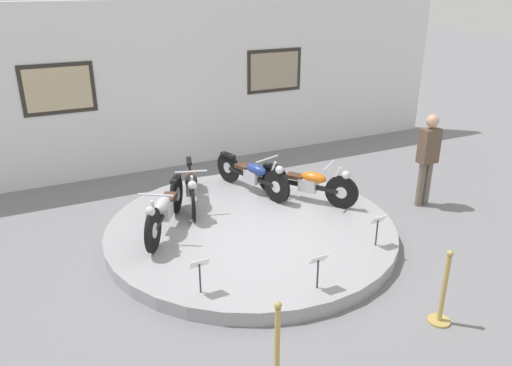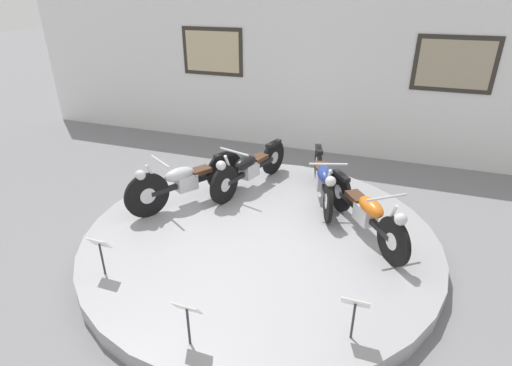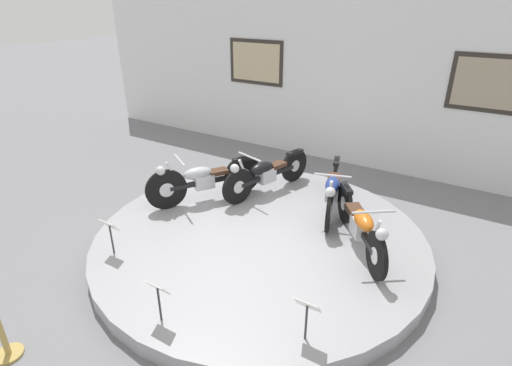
{
  "view_description": "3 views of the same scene",
  "coord_description": "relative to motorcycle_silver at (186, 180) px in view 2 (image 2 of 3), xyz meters",
  "views": [
    {
      "loc": [
        -3.15,
        -6.7,
        4.0
      ],
      "look_at": [
        0.23,
        0.29,
        0.81
      ],
      "focal_mm": 35.0,
      "sensor_mm": 36.0,
      "label": 1
    },
    {
      "loc": [
        1.49,
        -4.39,
        3.22
      ],
      "look_at": [
        -0.18,
        0.34,
        0.77
      ],
      "focal_mm": 28.0,
      "sensor_mm": 36.0,
      "label": 2
    },
    {
      "loc": [
        2.57,
        -4.27,
        3.35
      ],
      "look_at": [
        -0.09,
        0.04,
        0.98
      ],
      "focal_mm": 28.0,
      "sensor_mm": 36.0,
      "label": 3
    }
  ],
  "objects": [
    {
      "name": "info_placard_front_left",
      "position": [
        -0.09,
        -1.86,
        -0.03
      ],
      "size": [
        0.26,
        0.11,
        0.51
      ],
      "color": "#333338",
      "rests_on": "display_platform"
    },
    {
      "name": "motorcycle_orange",
      "position": [
        2.67,
        -0.0,
        -0.03
      ],
      "size": [
        1.2,
        1.61,
        0.78
      ],
      "color": "black",
      "rests_on": "display_platform"
    },
    {
      "name": "back_wall",
      "position": [
        1.33,
        3.48,
        1.2
      ],
      "size": [
        14.0,
        0.22,
        3.61
      ],
      "color": "white",
      "rests_on": "ground_plane"
    },
    {
      "name": "display_platform",
      "position": [
        1.33,
        -0.4,
        -0.51
      ],
      "size": [
        4.78,
        4.78,
        0.21
      ],
      "primitive_type": "cylinder",
      "color": "#99999E",
      "rests_on": "ground_plane"
    },
    {
      "name": "info_placard_front_right",
      "position": [
        2.75,
        -1.86,
        -0.03
      ],
      "size": [
        0.26,
        0.11,
        0.51
      ],
      "color": "#333338",
      "rests_on": "display_platform"
    },
    {
      "name": "motorcycle_silver",
      "position": [
        0.0,
        0.0,
        0.0
      ],
      "size": [
        1.12,
        1.75,
        0.81
      ],
      "color": "black",
      "rests_on": "display_platform"
    },
    {
      "name": "info_placard_front_centre",
      "position": [
        1.33,
        -2.44,
        -0.03
      ],
      "size": [
        0.26,
        0.11,
        0.51
      ],
      "color": "#333338",
      "rests_on": "display_platform"
    },
    {
      "name": "motorcycle_black",
      "position": [
        0.72,
        0.81,
        -0.02
      ],
      "size": [
        0.69,
        1.9,
        0.78
      ],
      "color": "black",
      "rests_on": "display_platform"
    },
    {
      "name": "ground_plane",
      "position": [
        1.33,
        -0.4,
        -0.61
      ],
      "size": [
        60.0,
        60.0,
        0.0
      ],
      "primitive_type": "plane",
      "color": "slate"
    },
    {
      "name": "motorcycle_blue",
      "position": [
        1.95,
        0.81,
        -0.02
      ],
      "size": [
        0.71,
        1.89,
        0.78
      ],
      "color": "black",
      "rests_on": "display_platform"
    }
  ]
}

